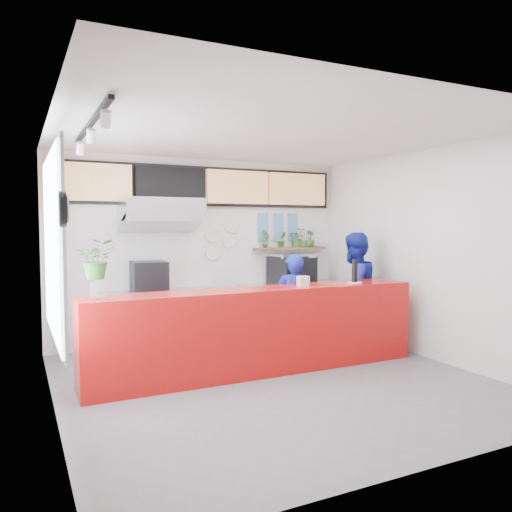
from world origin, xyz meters
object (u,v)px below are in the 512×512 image
object	(u,v)px
service_counter	(259,330)
staff_center	(293,305)
staff_right	(354,290)
pepper_mill	(355,271)
espresso_machine	(292,270)
panini_oven	(149,276)

from	to	relation	value
service_counter	staff_center	xyz separation A→B (m)	(0.80, 0.50, 0.20)
staff_right	pepper_mill	world-z (taller)	staff_right
staff_center	pepper_mill	xyz separation A→B (m)	(0.67, -0.56, 0.52)
pepper_mill	espresso_machine	bearing A→B (deg)	88.11
service_counter	staff_right	xyz separation A→B (m)	(1.94, 0.57, 0.35)
staff_right	pepper_mill	distance (m)	0.88
staff_right	pepper_mill	xyz separation A→B (m)	(-0.47, -0.64, 0.37)
espresso_machine	pepper_mill	xyz separation A→B (m)	(-0.06, -1.86, 0.13)
staff_center	staff_right	distance (m)	1.15
pepper_mill	panini_oven	bearing A→B (deg)	142.81
staff_right	pepper_mill	bearing A→B (deg)	39.35
service_counter	staff_right	distance (m)	2.05
service_counter	staff_center	world-z (taller)	staff_center
staff_right	service_counter	bearing A→B (deg)	2.31
service_counter	espresso_machine	world-z (taller)	espresso_machine
panini_oven	staff_right	size ratio (longest dim) A/B	0.28
panini_oven	espresso_machine	xyz separation A→B (m)	(2.52, 0.00, 0.01)
staff_center	panini_oven	bearing A→B (deg)	-17.47
panini_oven	staff_center	bearing A→B (deg)	-33.17
service_counter	staff_right	bearing A→B (deg)	16.50
service_counter	panini_oven	distance (m)	2.14
service_counter	espresso_machine	bearing A→B (deg)	49.69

